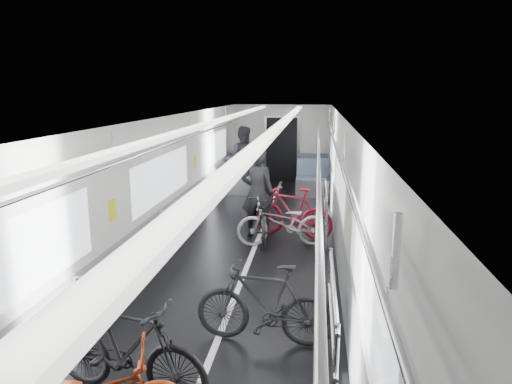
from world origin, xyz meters
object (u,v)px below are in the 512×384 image
(bike_right_mid, at_px, (283,223))
(person_seated, at_px, (243,158))
(bike_right_near, at_px, (265,303))
(bike_aisle, at_px, (266,215))
(person_standing, at_px, (257,193))
(bike_right_far, at_px, (292,212))
(bike_left_mid, at_px, (127,348))

(bike_right_mid, bearing_deg, person_seated, -171.96)
(bike_right_near, height_order, bike_aisle, bike_right_near)
(person_standing, relative_size, person_seated, 0.96)
(bike_right_mid, distance_m, person_seated, 5.08)
(bike_right_mid, distance_m, person_standing, 0.86)
(bike_right_far, bearing_deg, person_standing, -62.44)
(bike_right_near, xyz_separation_m, bike_right_far, (0.10, 3.94, 0.02))
(bike_aisle, xyz_separation_m, person_seated, (-1.16, 4.42, 0.45))
(person_seated, bearing_deg, bike_left_mid, 100.81)
(bike_right_near, relative_size, bike_aisle, 0.90)
(bike_right_near, distance_m, bike_right_mid, 3.34)
(bike_right_far, distance_m, person_seated, 4.56)
(bike_left_mid, bearing_deg, bike_right_far, -1.18)
(bike_right_mid, xyz_separation_m, bike_aisle, (-0.36, 0.40, 0.02))
(person_standing, bearing_deg, person_seated, -72.07)
(bike_left_mid, height_order, person_seated, person_seated)
(bike_right_far, xyz_separation_m, person_standing, (-0.68, -0.10, 0.38))
(bike_right_near, relative_size, bike_right_far, 0.96)
(bike_right_near, relative_size, person_seated, 0.87)
(bike_aisle, bearing_deg, person_seated, 100.38)
(bike_right_far, bearing_deg, bike_right_near, 18.12)
(bike_right_near, height_order, person_standing, person_standing)
(bike_right_far, bearing_deg, person_seated, -138.97)
(bike_left_mid, relative_size, bike_right_far, 1.02)
(person_standing, bearing_deg, bike_right_near, 103.76)
(bike_left_mid, height_order, bike_right_near, bike_left_mid)
(bike_left_mid, distance_m, bike_right_far, 5.21)
(bike_right_near, distance_m, person_standing, 3.91)
(bike_right_far, bearing_deg, bike_right_mid, 6.41)
(person_seated, bearing_deg, bike_right_mid, 115.81)
(bike_right_mid, bearing_deg, bike_left_mid, -23.51)
(bike_left_mid, relative_size, bike_right_near, 1.06)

